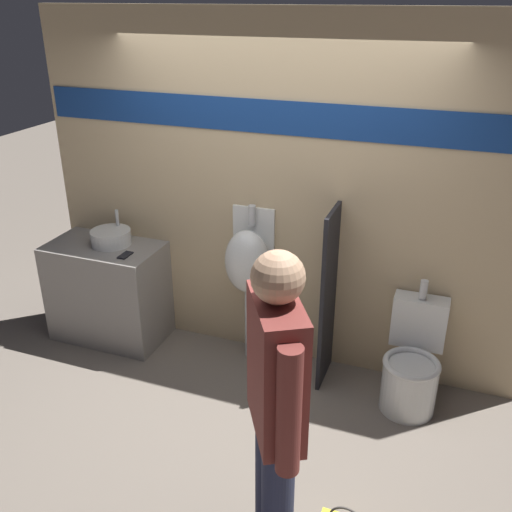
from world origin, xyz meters
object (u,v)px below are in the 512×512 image
at_px(person_in_vest, 276,407).
at_px(urinal_near_counter, 248,261).
at_px(toilet, 412,367).
at_px(sink_basin, 111,237).
at_px(cell_phone, 125,255).

bearing_deg(person_in_vest, urinal_near_counter, -5.04).
relative_size(toilet, person_in_vest, 0.51).
bearing_deg(sink_basin, toilet, -1.81).
xyz_separation_m(sink_basin, cell_phone, (0.24, -0.17, -0.06)).
height_order(cell_phone, urinal_near_counter, urinal_near_counter).
distance_m(cell_phone, urinal_near_counter, 0.99).
xyz_separation_m(cell_phone, person_in_vest, (1.76, -1.47, 0.13)).
bearing_deg(cell_phone, sink_basin, 144.93).
height_order(cell_phone, toilet, toilet).
relative_size(sink_basin, urinal_near_counter, 0.26).
height_order(urinal_near_counter, person_in_vest, person_in_vest).
xyz_separation_m(sink_basin, urinal_near_counter, (1.19, 0.07, -0.06)).
xyz_separation_m(urinal_near_counter, toilet, (1.33, -0.15, -0.56)).
xyz_separation_m(cell_phone, urinal_near_counter, (0.96, 0.24, -0.00)).
height_order(toilet, person_in_vest, person_in_vest).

